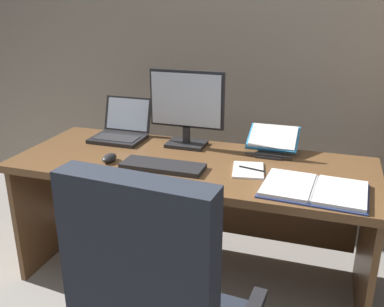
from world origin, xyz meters
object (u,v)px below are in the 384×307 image
(keyboard, at_px, (163,166))
(open_binder, at_px, (314,189))
(reading_stand_with_book, at_px, (273,140))
(desk, at_px, (196,188))
(pen, at_px, (252,169))
(laptop, at_px, (121,130))
(computer_mouse, at_px, (109,158))
(notepad, at_px, (248,170))
(monitor, at_px, (187,109))

(keyboard, relative_size, open_binder, 0.88)
(keyboard, distance_m, reading_stand_with_book, 0.65)
(desk, distance_m, pen, 0.40)
(laptop, bearing_deg, desk, -17.21)
(computer_mouse, height_order, notepad, computer_mouse)
(keyboard, xyz_separation_m, open_binder, (0.74, -0.05, -0.00))
(laptop, distance_m, keyboard, 0.57)
(laptop, height_order, reading_stand_with_book, laptop)
(laptop, xyz_separation_m, open_binder, (1.16, -0.43, -0.04))
(monitor, distance_m, reading_stand_with_book, 0.51)
(notepad, bearing_deg, keyboard, -166.76)
(desk, height_order, computer_mouse, computer_mouse)
(laptop, height_order, notepad, laptop)
(monitor, height_order, pen, monitor)
(desk, height_order, pen, pen)
(laptop, relative_size, keyboard, 0.72)
(desk, relative_size, pen, 13.43)
(reading_stand_with_book, xyz_separation_m, notepad, (-0.07, -0.33, -0.06))
(desk, bearing_deg, pen, -19.53)
(notepad, bearing_deg, pen, 0.00)
(reading_stand_with_book, bearing_deg, laptop, -176.79)
(desk, bearing_deg, notepad, -20.70)
(keyboard, xyz_separation_m, notepad, (0.42, 0.10, -0.01))
(desk, height_order, reading_stand_with_book, reading_stand_with_book)
(laptop, relative_size, pen, 2.17)
(computer_mouse, xyz_separation_m, notepad, (0.72, 0.10, -0.02))
(computer_mouse, xyz_separation_m, reading_stand_with_book, (0.78, 0.43, 0.04))
(desk, relative_size, laptop, 6.17)
(notepad, bearing_deg, reading_stand_with_book, 78.17)
(desk, relative_size, notepad, 8.95)
(keyboard, distance_m, pen, 0.45)
(reading_stand_with_book, bearing_deg, keyboard, -138.51)
(keyboard, distance_m, notepad, 0.43)
(computer_mouse, xyz_separation_m, open_binder, (1.04, -0.05, -0.01))
(open_binder, bearing_deg, computer_mouse, -179.07)
(laptop, height_order, computer_mouse, laptop)
(computer_mouse, relative_size, reading_stand_with_book, 0.38)
(pen, bearing_deg, keyboard, -167.35)
(desk, xyz_separation_m, reading_stand_with_book, (0.38, 0.21, 0.25))
(computer_mouse, bearing_deg, laptop, 107.81)
(monitor, bearing_deg, desk, -55.83)
(monitor, height_order, open_binder, monitor)
(keyboard, xyz_separation_m, computer_mouse, (-0.30, 0.00, 0.01))
(desk, relative_size, monitor, 4.33)
(reading_stand_with_book, relative_size, open_binder, 0.58)
(keyboard, height_order, reading_stand_with_book, reading_stand_with_book)
(computer_mouse, relative_size, open_binder, 0.22)
(desk, bearing_deg, monitor, 124.17)
(desk, distance_m, laptop, 0.60)
(desk, bearing_deg, keyboard, -116.85)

